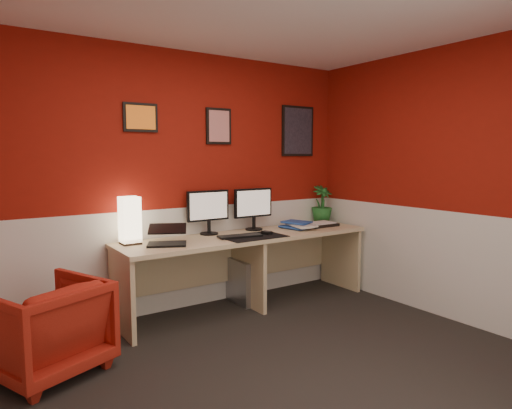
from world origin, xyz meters
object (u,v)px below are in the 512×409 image
monitor_right (254,202)px  armchair (45,328)px  monitor_left (209,205)px  laptop (167,233)px  potted_plant (322,204)px  zen_tray (320,225)px  pc_tower (243,281)px  desk (248,271)px  shoji_lamp (130,222)px

monitor_right → armchair: monitor_right is taller
monitor_left → monitor_right: 0.52m
laptop → monitor_left: bearing=52.5°
potted_plant → zen_tray: bearing=-134.9°
zen_tray → armchair: size_ratio=0.49×
pc_tower → zen_tray: bearing=-6.7°
pc_tower → armchair: bearing=-163.0°
monitor_left → zen_tray: (1.27, -0.22, -0.28)m
desk → shoji_lamp: bearing=170.6°
zen_tray → armchair: (-2.88, -0.39, -0.42)m
laptop → zen_tray: laptop is taller
zen_tray → pc_tower: 1.07m
pc_tower → monitor_right: bearing=20.5°
potted_plant → armchair: bearing=-169.0°
laptop → pc_tower: 1.11m
monitor_left → potted_plant: size_ratio=1.35×
shoji_lamp → laptop: 0.35m
desk → zen_tray: (0.96, 0.01, 0.38)m
desk → monitor_left: bearing=143.5°
shoji_lamp → laptop: shoji_lamp is taller
laptop → pc_tower: size_ratio=0.73×
shoji_lamp → pc_tower: (1.15, -0.04, -0.70)m
potted_plant → laptop: bearing=-172.6°
armchair → pc_tower: bearing=172.6°
pc_tower → armchair: armchair is taller
laptop → armchair: bearing=-136.0°
monitor_right → potted_plant: 0.97m
monitor_right → potted_plant: size_ratio=1.35×
shoji_lamp → potted_plant: (2.29, 0.03, 0.01)m
laptop → armchair: size_ratio=0.46×
monitor_right → shoji_lamp: bearing=-179.2°
monitor_right → potted_plant: (0.96, 0.01, -0.08)m
potted_plant → shoji_lamp: bearing=-179.2°
potted_plant → pc_tower: potted_plant is taller
pc_tower → monitor_left: bearing=168.0°
zen_tray → potted_plant: (0.21, 0.21, 0.20)m
monitor_left → zen_tray: bearing=-10.0°
shoji_lamp → pc_tower: shoji_lamp is taller
zen_tray → pc_tower: bearing=171.4°
monitor_left → armchair: (-1.61, -0.61, -0.69)m
armchair → laptop: bearing=175.2°
monitor_left → laptop: bearing=-153.8°
desk → potted_plant: (1.17, 0.22, 0.58)m
desk → laptop: laptop is taller
zen_tray → pc_tower: size_ratio=0.78×
potted_plant → pc_tower: bearing=-176.4°
shoji_lamp → monitor_right: (1.33, 0.02, 0.09)m
monitor_right → zen_tray: bearing=-14.7°
laptop → potted_plant: bearing=33.6°
desk → zen_tray: zen_tray is taller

